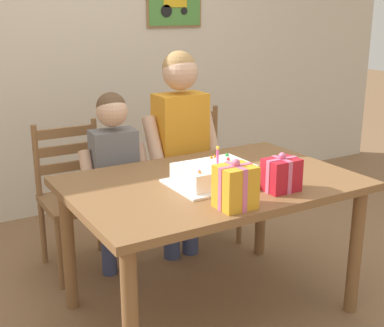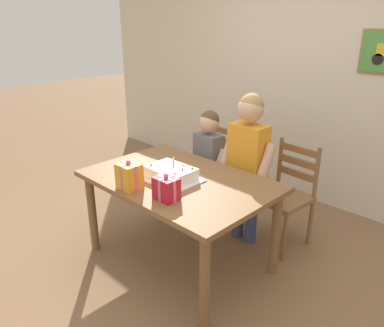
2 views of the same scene
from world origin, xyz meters
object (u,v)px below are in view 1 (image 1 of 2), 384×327
Objects in this scene: chair_left at (76,197)px; chair_right at (200,174)px; gift_box_beside_cake at (281,175)px; birthday_cake at (214,175)px; child_older at (181,136)px; dining_table at (212,197)px; gift_box_red_large at (235,187)px; child_younger at (114,167)px.

chair_left is 1.00× the size of chair_right.
chair_right is at bearing 77.53° from gift_box_beside_cake.
gift_box_beside_cake is at bearing -102.47° from chair_right.
birthday_cake is 0.33× the size of child_older.
child_older is (0.18, 0.65, 0.17)m from dining_table.
gift_box_beside_cake reaches higher than chair_right.
gift_box_beside_cake is 0.21× the size of chair_left.
chair_right is at bearing 62.18° from birthday_cake.
birthday_cake reaches higher than chair_left.
child_older is (-0.27, -0.21, 0.36)m from chair_right.
birthday_cake is 0.48× the size of chair_right.
dining_table is at bearing -118.04° from chair_right.
child_older is (0.63, -0.21, 0.36)m from chair_left.
gift_box_beside_cake reaches higher than dining_table.
gift_box_beside_cake is 1.24m from chair_right.
birthday_cake is 0.74m from child_older.
gift_box_red_large reaches higher than gift_box_beside_cake.
dining_table is at bearing 65.47° from birthday_cake.
chair_right is (0.26, 1.16, -0.36)m from gift_box_beside_cake.
chair_left is 0.81× the size of child_younger.
child_younger is at bearing -48.94° from chair_left.
chair_left is at bearing 119.21° from gift_box_beside_cake.
dining_table is 1.08× the size of child_older.
birthday_cake is at bearing 73.58° from gift_box_red_large.
gift_box_beside_cake is (0.22, -0.25, 0.03)m from birthday_cake.
child_older reaches higher than child_younger.
chair_right is 0.81× the size of child_younger.
birthday_cake is 0.34m from gift_box_beside_cake.
child_younger is at bearing 109.12° from birthday_cake.
birthday_cake is at bearing -114.53° from dining_table.
chair_left is 0.68× the size of child_older.
gift_box_red_large is 1.17× the size of gift_box_beside_cake.
child_older is at bearing 73.63° from gift_box_red_large.
birthday_cake is at bearing -106.35° from child_older.
child_older reaches higher than gift_box_beside_cake.
gift_box_beside_cake is (0.20, -0.31, 0.17)m from dining_table.
child_older reaches higher than chair_left.
birthday_cake is at bearing -117.82° from chair_right.
child_younger is (0.18, -0.21, 0.22)m from chair_left.
birthday_cake is at bearing 132.19° from gift_box_beside_cake.
dining_table is 0.70m from child_younger.
gift_box_red_large is 1.33m from chair_left.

